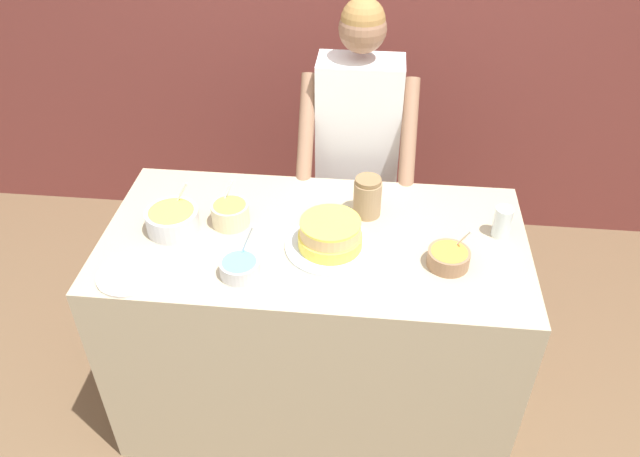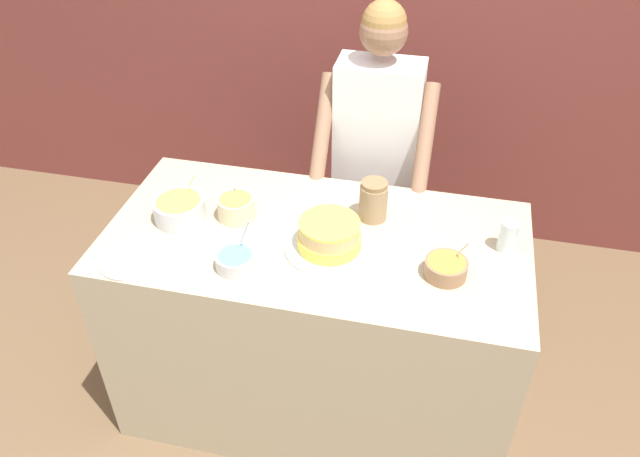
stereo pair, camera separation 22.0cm
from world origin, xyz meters
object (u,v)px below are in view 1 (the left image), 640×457
frosting_bowl_orange (449,257)px  ceramic_plate (130,275)px  stoneware_jar (367,197)px  frosting_bowl_yellow (173,220)px  cake (330,236)px  drinking_glass (502,222)px  frosting_bowl_olive (230,213)px  frosting_bowl_blue (240,267)px  person_baker (358,142)px

frosting_bowl_orange → ceramic_plate: bearing=-171.1°
ceramic_plate → stoneware_jar: stoneware_jar is taller
frosting_bowl_yellow → frosting_bowl_orange: size_ratio=1.33×
cake → drinking_glass: (0.63, 0.14, 0.01)m
frosting_bowl_olive → frosting_bowl_blue: size_ratio=0.85×
cake → frosting_bowl_yellow: bearing=175.8°
drinking_glass → ceramic_plate: bearing=-164.4°
ceramic_plate → frosting_bowl_blue: bearing=7.5°
frosting_bowl_yellow → stoneware_jar: bearing=13.7°
person_baker → frosting_bowl_blue: (-0.36, -0.89, -0.01)m
person_baker → ceramic_plate: (-0.74, -0.94, -0.03)m
frosting_bowl_orange → ceramic_plate: 1.12m
frosting_bowl_orange → frosting_bowl_blue: bearing=-170.3°
person_baker → frosting_bowl_olive: bearing=-127.2°
cake → stoneware_jar: 0.26m
cake → stoneware_jar: bearing=60.6°
frosting_bowl_blue → person_baker: bearing=67.8°
frosting_bowl_orange → frosting_bowl_olive: 0.84m
frosting_bowl_olive → frosting_bowl_blue: bearing=-71.8°
frosting_bowl_blue → drinking_glass: bearing=18.8°
person_baker → drinking_glass: person_baker is taller
person_baker → stoneware_jar: 0.49m
cake → frosting_bowl_orange: 0.43m
frosting_bowl_yellow → frosting_bowl_blue: 0.38m
cake → drinking_glass: size_ratio=2.74×
frosting_bowl_orange → frosting_bowl_olive: (-0.82, 0.16, 0.01)m
frosting_bowl_yellow → drinking_glass: size_ratio=1.64×
cake → drinking_glass: drinking_glass is taller
person_baker → frosting_bowl_olive: person_baker is taller
frosting_bowl_orange → stoneware_jar: stoneware_jar is taller
cake → frosting_bowl_yellow: (-0.60, 0.04, -0.01)m
frosting_bowl_orange → stoneware_jar: size_ratio=0.91×
person_baker → frosting_bowl_olive: 0.76m
frosting_bowl_olive → drinking_glass: bearing=1.7°
person_baker → cake: 0.71m
cake → frosting_bowl_orange: bearing=-7.5°
frosting_bowl_olive → drinking_glass: size_ratio=1.32×
frosting_bowl_olive → stoneware_jar: 0.53m
frosting_bowl_blue → drinking_glass: (0.93, 0.32, 0.03)m
ceramic_plate → drinking_glass: bearing=15.6°
person_baker → frosting_bowl_blue: 0.96m
cake → drinking_glass: 0.65m
drinking_glass → person_baker: bearing=134.9°
stoneware_jar → frosting_bowl_orange: bearing=-42.8°
person_baker → frosting_bowl_olive: size_ratio=10.24×
stoneware_jar → cake: bearing=-119.4°
stoneware_jar → ceramic_plate: bearing=-150.8°
frosting_bowl_olive → ceramic_plate: 0.44m
frosting_bowl_yellow → ceramic_plate: 0.29m
frosting_bowl_olive → frosting_bowl_blue: (0.09, -0.29, -0.02)m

